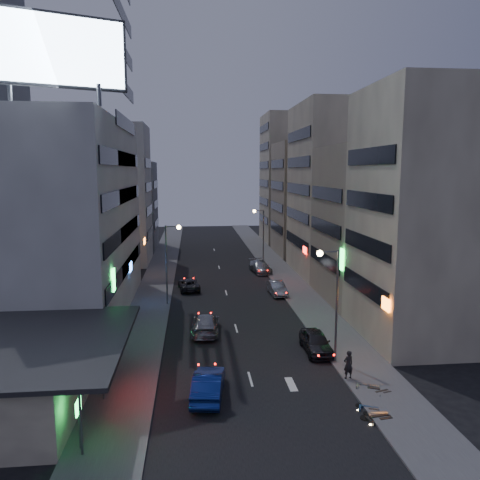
{
  "coord_description": "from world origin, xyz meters",
  "views": [
    {
      "loc": [
        -3.59,
        -24.68,
        13.49
      ],
      "look_at": [
        0.94,
        19.96,
        6.85
      ],
      "focal_mm": 35.0,
      "sensor_mm": 36.0,
      "label": 1
    }
  ],
  "objects": [
    {
      "name": "ground",
      "position": [
        0.0,
        0.0,
        0.0
      ],
      "size": [
        180.0,
        180.0,
        0.0
      ],
      "primitive_type": "plane",
      "color": "black",
      "rests_on": "ground"
    },
    {
      "name": "sidewalk_left",
      "position": [
        -8.0,
        30.0,
        0.06
      ],
      "size": [
        4.0,
        120.0,
        0.12
      ],
      "primitive_type": "cube",
      "color": "#4C4C4F",
      "rests_on": "ground"
    },
    {
      "name": "sidewalk_right",
      "position": [
        8.0,
        30.0,
        0.06
      ],
      "size": [
        4.0,
        120.0,
        0.12
      ],
      "primitive_type": "cube",
      "color": "#4C4C4F",
      "rests_on": "ground"
    },
    {
      "name": "food_court",
      "position": [
        -13.9,
        2.0,
        1.98
      ],
      "size": [
        11.0,
        13.0,
        3.88
      ],
      "color": "beige",
      "rests_on": "ground"
    },
    {
      "name": "white_building",
      "position": [
        -17.0,
        20.0,
        9.0
      ],
      "size": [
        14.0,
        24.0,
        18.0
      ],
      "primitive_type": "cube",
      "color": "silver",
      "rests_on": "ground"
    },
    {
      "name": "shophouse_near",
      "position": [
        15.0,
        10.5,
        10.0
      ],
      "size": [
        10.0,
        11.0,
        20.0
      ],
      "primitive_type": "cube",
      "color": "beige",
      "rests_on": "ground"
    },
    {
      "name": "shophouse_mid",
      "position": [
        15.5,
        22.0,
        8.0
      ],
      "size": [
        11.0,
        12.0,
        16.0
      ],
      "primitive_type": "cube",
      "color": "gray",
      "rests_on": "ground"
    },
    {
      "name": "shophouse_far",
      "position": [
        15.0,
        35.0,
        11.0
      ],
      "size": [
        10.0,
        14.0,
        22.0
      ],
      "primitive_type": "cube",
      "color": "beige",
      "rests_on": "ground"
    },
    {
      "name": "far_left_a",
      "position": [
        -15.5,
        45.0,
        10.0
      ],
      "size": [
        11.0,
        10.0,
        20.0
      ],
      "primitive_type": "cube",
      "color": "silver",
      "rests_on": "ground"
    },
    {
      "name": "far_left_b",
      "position": [
        -16.0,
        58.0,
        7.5
      ],
      "size": [
        12.0,
        10.0,
        15.0
      ],
      "primitive_type": "cube",
      "color": "slate",
      "rests_on": "ground"
    },
    {
      "name": "far_right_a",
      "position": [
        15.5,
        50.0,
        9.0
      ],
      "size": [
        11.0,
        12.0,
        18.0
      ],
      "primitive_type": "cube",
      "color": "gray",
      "rests_on": "ground"
    },
    {
      "name": "far_right_b",
      "position": [
        16.0,
        64.0,
        12.0
      ],
      "size": [
        12.0,
        12.0,
        24.0
      ],
      "primitive_type": "cube",
      "color": "beige",
      "rests_on": "ground"
    },
    {
      "name": "billboard",
      "position": [
        -12.99,
        9.97,
        21.66
      ],
      "size": [
        9.52,
        3.75,
        6.2
      ],
      "rotation": [
        0.0,
        0.0,
        0.35
      ],
      "color": "#595B60",
      "rests_on": "white_building"
    },
    {
      "name": "street_lamp_right_near",
      "position": [
        5.9,
        6.0,
        5.36
      ],
      "size": [
        1.6,
        0.44,
        8.02
      ],
      "color": "#595B60",
      "rests_on": "sidewalk_right"
    },
    {
      "name": "street_lamp_left",
      "position": [
        -5.9,
        22.0,
        5.36
      ],
      "size": [
        1.6,
        0.44,
        8.02
      ],
      "color": "#595B60",
      "rests_on": "sidewalk_left"
    },
    {
      "name": "street_lamp_right_far",
      "position": [
        5.9,
        40.0,
        5.36
      ],
      "size": [
        1.6,
        0.44,
        8.02
      ],
      "color": "#595B60",
      "rests_on": "sidewalk_right"
    },
    {
      "name": "parked_car_right_near",
      "position": [
        5.47,
        8.14,
        0.79
      ],
      "size": [
        1.9,
        4.64,
        1.58
      ],
      "primitive_type": "imported",
      "rotation": [
        0.0,
        0.0,
        -0.01
      ],
      "color": "#27272C",
      "rests_on": "ground"
    },
    {
      "name": "parked_car_right_mid",
      "position": [
        5.5,
        24.71,
        0.73
      ],
      "size": [
        1.83,
        4.51,
        1.46
      ],
      "primitive_type": "imported",
      "rotation": [
        0.0,
        0.0,
        0.07
      ],
      "color": "#A9ACB1",
      "rests_on": "ground"
    },
    {
      "name": "parked_car_left",
      "position": [
        -4.17,
        27.69,
        0.66
      ],
      "size": [
        2.72,
        4.94,
        1.31
      ],
      "primitive_type": "imported",
      "rotation": [
        0.0,
        0.0,
        3.26
      ],
      "color": "#28262C",
      "rests_on": "ground"
    },
    {
      "name": "parked_car_right_far",
      "position": [
        5.31,
        36.11,
        0.78
      ],
      "size": [
        2.87,
        5.59,
        1.55
      ],
      "primitive_type": "imported",
      "rotation": [
        0.0,
        0.0,
        0.13
      ],
      "color": "#93979B",
      "rests_on": "ground"
    },
    {
      "name": "road_car_blue",
      "position": [
        -2.81,
        1.85,
        0.81
      ],
      "size": [
        2.32,
        5.09,
        1.62
      ],
      "primitive_type": "imported",
      "rotation": [
        0.0,
        0.0,
        3.02
      ],
      "color": "navy",
      "rests_on": "ground"
    },
    {
      "name": "road_car_silver",
      "position": [
        -2.65,
        13.19,
        0.79
      ],
      "size": [
        2.62,
        5.62,
        1.59
      ],
      "primitive_type": "imported",
      "rotation": [
        0.0,
        0.0,
        3.07
      ],
      "color": "gray",
      "rests_on": "ground"
    },
    {
      "name": "person",
      "position": [
        6.3,
        3.23,
        1.06
      ],
      "size": [
        0.78,
        0.61,
        1.88
      ],
      "primitive_type": "imported",
      "rotation": [
        0.0,
        0.0,
        3.39
      ],
      "color": "black",
      "rests_on": "sidewalk_right"
    },
    {
      "name": "scooter_black_a",
      "position": [
        7.01,
        -1.33,
        0.73
      ],
      "size": [
        0.95,
        2.07,
        1.22
      ],
      "primitive_type": null,
      "rotation": [
        0.0,
        0.0,
        1.72
      ],
      "color": "black",
      "rests_on": "sidewalk_right"
    },
    {
      "name": "scooter_silver_a",
      "position": [
        7.12,
        -1.17,
        0.64
      ],
      "size": [
        0.7,
        1.74,
        1.04
      ],
      "primitive_type": null,
      "rotation": [
        0.0,
        0.0,
        1.49
      ],
      "color": "gray",
      "rests_on": "sidewalk_right"
    },
    {
      "name": "scooter_blue",
      "position": [
        6.86,
        -0.58,
        0.62
      ],
      "size": [
        1.15,
        1.71,
        0.99
      ],
      "primitive_type": null,
      "rotation": [
        0.0,
        0.0,
        1.15
      ],
      "color": "navy",
      "rests_on": "sidewalk_right"
    },
    {
      "name": "scooter_black_b",
      "position": [
        8.24,
        1.55,
        0.61
      ],
      "size": [
        0.96,
        1.69,
        0.98
      ],
      "primitive_type": null,
      "rotation": [
        0.0,
        0.0,
        1.85
      ],
      "color": "black",
      "rests_on": "sidewalk_right"
    },
    {
      "name": "scooter_silver_b",
      "position": [
        7.94,
        1.94,
        0.75
      ],
      "size": [
        1.48,
        2.16,
        1.26
      ],
      "primitive_type": null,
      "rotation": [
        0.0,
        0.0,
        1.14
      ],
      "color": "#95979C",
      "rests_on": "sidewalk_right"
    }
  ]
}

